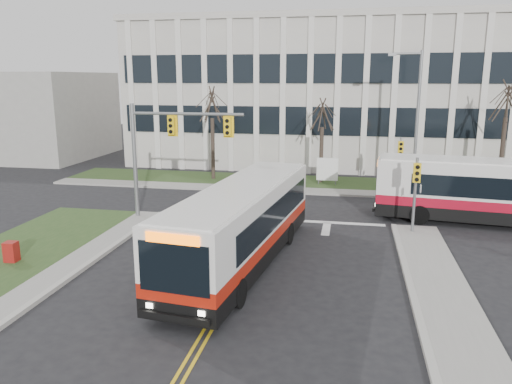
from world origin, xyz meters
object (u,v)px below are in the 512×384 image
object	(u,v)px
directory_sign	(327,170)
bus_main	(242,226)
newspaper_box_red	(11,253)
bus_cross	(500,194)
streetlight	(415,115)

from	to	relation	value
directory_sign	bus_main	xyz separation A→B (m)	(-2.66, -16.02, 0.44)
newspaper_box_red	bus_main	bearing A→B (deg)	8.13
bus_cross	streetlight	bearing A→B (deg)	-143.80
streetlight	newspaper_box_red	size ratio (longest dim) A/B	9.68
directory_sign	bus_main	size ratio (longest dim) A/B	0.17
newspaper_box_red	streetlight	bearing A→B (deg)	40.45
streetlight	bus_cross	distance (m)	8.45
streetlight	newspaper_box_red	xyz separation A→B (m)	(-17.53, -16.54, -4.72)
streetlight	newspaper_box_red	bearing A→B (deg)	-136.67
bus_main	newspaper_box_red	size ratio (longest dim) A/B	12.75
streetlight	directory_sign	bearing A→B (deg)	166.77
bus_cross	newspaper_box_red	world-z (taller)	bus_cross
streetlight	bus_cross	bearing A→B (deg)	-60.84
streetlight	bus_main	xyz separation A→B (m)	(-8.19, -14.72, -3.58)
bus_cross	newspaper_box_red	size ratio (longest dim) A/B	13.01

